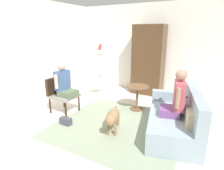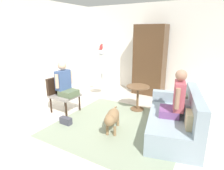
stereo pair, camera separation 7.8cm
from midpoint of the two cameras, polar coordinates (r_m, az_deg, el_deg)
ground_plane at (r=4.29m, az=-0.45°, el=-11.62°), size 6.73×6.73×0.00m
back_wall at (r=6.47m, az=12.38°, el=10.74°), size 5.96×0.12×2.86m
left_wall at (r=5.88m, az=-23.15°, el=9.32°), size 0.12×6.21×2.86m
area_rug at (r=4.19m, az=1.74°, el=-12.26°), size 2.66×2.50×0.01m
couch at (r=3.95m, az=18.43°, el=-9.94°), size 1.28×1.84×0.90m
armchair at (r=4.92m, az=-15.83°, el=-2.01°), size 0.64×0.59×0.88m
person_on_couch at (r=3.74m, az=18.41°, el=-3.63°), size 0.51×0.56×0.90m
person_on_armchair at (r=4.74m, az=-14.80°, el=0.82°), size 0.46×0.54×0.84m
round_end_table at (r=4.89m, az=7.17°, el=-2.72°), size 0.59×0.59×0.64m
dog at (r=3.83m, az=-0.37°, el=-9.78°), size 0.44×0.88×0.53m
bird_cage_stand at (r=5.67m, az=-3.84°, el=3.41°), size 0.41×0.41×1.46m
parrot at (r=5.56m, az=-4.06°, el=11.43°), size 0.17×0.10×0.18m
armoire_cabinet at (r=6.13m, az=10.61°, el=7.39°), size 0.95×0.56×2.18m
handbag at (r=4.34m, az=-14.37°, el=-10.59°), size 0.27×0.13×0.16m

